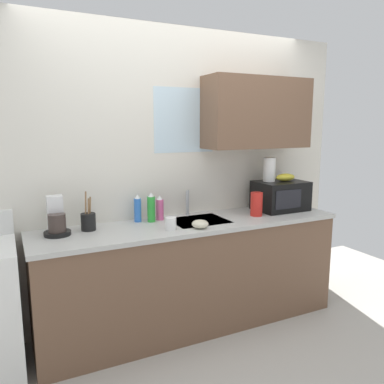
% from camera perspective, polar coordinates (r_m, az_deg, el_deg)
% --- Properties ---
extents(kitchen_wall_assembly, '(3.33, 0.42, 2.50)m').
position_cam_1_polar(kitchen_wall_assembly, '(3.42, -0.22, 4.38)').
color(kitchen_wall_assembly, silver).
rests_on(kitchen_wall_assembly, ground).
extents(counter_unit, '(2.56, 0.63, 0.90)m').
position_cam_1_polar(counter_unit, '(3.31, 0.02, -11.89)').
color(counter_unit, brown).
rests_on(counter_unit, ground).
extents(sink_faucet, '(0.03, 0.03, 0.22)m').
position_cam_1_polar(sink_faucet, '(3.39, -0.69, -1.60)').
color(sink_faucet, '#B2B5BA').
rests_on(sink_faucet, counter_unit).
extents(microwave, '(0.46, 0.35, 0.27)m').
position_cam_1_polar(microwave, '(3.68, 12.97, -0.53)').
color(microwave, black).
rests_on(microwave, counter_unit).
extents(banana_bunch, '(0.20, 0.11, 0.07)m').
position_cam_1_polar(banana_bunch, '(3.69, 13.66, 2.14)').
color(banana_bunch, gold).
rests_on(banana_bunch, microwave).
extents(paper_towel_roll, '(0.11, 0.11, 0.22)m').
position_cam_1_polar(paper_towel_roll, '(3.62, 11.38, 3.28)').
color(paper_towel_roll, white).
rests_on(paper_towel_roll, microwave).
extents(coffee_maker, '(0.19, 0.21, 0.28)m').
position_cam_1_polar(coffee_maker, '(2.96, -19.47, -3.98)').
color(coffee_maker, black).
rests_on(coffee_maker, counter_unit).
extents(dish_soap_bottle_pink, '(0.06, 0.06, 0.21)m').
position_cam_1_polar(dish_soap_bottle_pink, '(3.24, -4.79, -2.43)').
color(dish_soap_bottle_pink, '#E55999').
rests_on(dish_soap_bottle_pink, counter_unit).
extents(dish_soap_bottle_green, '(0.06, 0.06, 0.25)m').
position_cam_1_polar(dish_soap_bottle_green, '(3.17, -6.07, -2.36)').
color(dish_soap_bottle_green, green).
rests_on(dish_soap_bottle_green, counter_unit).
extents(dish_soap_bottle_blue, '(0.06, 0.06, 0.23)m').
position_cam_1_polar(dish_soap_bottle_blue, '(3.19, -8.06, -2.48)').
color(dish_soap_bottle_blue, blue).
rests_on(dish_soap_bottle_blue, counter_unit).
extents(cereal_canister, '(0.10, 0.10, 0.21)m').
position_cam_1_polar(cereal_canister, '(3.41, 9.53, -1.79)').
color(cereal_canister, red).
rests_on(cereal_canister, counter_unit).
extents(mug_white, '(0.08, 0.08, 0.09)m').
position_cam_1_polar(mug_white, '(2.94, -3.16, -4.69)').
color(mug_white, white).
rests_on(mug_white, counter_unit).
extents(utensil_crock, '(0.11, 0.11, 0.30)m').
position_cam_1_polar(utensil_crock, '(3.01, -15.10, -4.19)').
color(utensil_crock, black).
rests_on(utensil_crock, counter_unit).
extents(small_bowl, '(0.13, 0.13, 0.06)m').
position_cam_1_polar(small_bowl, '(2.98, 1.21, -4.77)').
color(small_bowl, beige).
rests_on(small_bowl, counter_unit).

